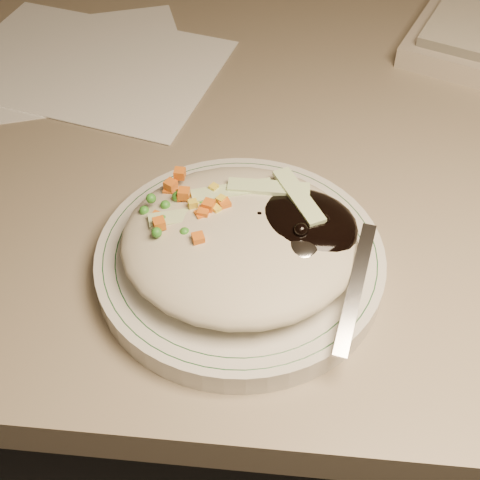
{
  "coord_description": "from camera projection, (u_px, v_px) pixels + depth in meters",
  "views": [
    {
      "loc": [
        -0.07,
        0.82,
        1.18
      ],
      "look_at": [
        -0.11,
        1.19,
        0.78
      ],
      "focal_mm": 50.0,
      "sensor_mm": 36.0,
      "label": 1
    }
  ],
  "objects": [
    {
      "name": "desk",
      "position": [
        339.0,
        263.0,
        0.84
      ],
      "size": [
        1.4,
        0.7,
        0.74
      ],
      "color": "#80725D",
      "rests_on": "ground"
    },
    {
      "name": "plate_rim",
      "position": [
        240.0,
        253.0,
        0.55
      ],
      "size": [
        0.23,
        0.23,
        0.0
      ],
      "color": "#144723",
      "rests_on": "plate"
    },
    {
      "name": "plate",
      "position": [
        240.0,
        261.0,
        0.56
      ],
      "size": [
        0.24,
        0.24,
        0.02
      ],
      "primitive_type": "cylinder",
      "color": "silver",
      "rests_on": "desk"
    },
    {
      "name": "meal",
      "position": [
        245.0,
        236.0,
        0.54
      ],
      "size": [
        0.2,
        0.19,
        0.05
      ],
      "color": "#AFA78E",
      "rests_on": "plate"
    },
    {
      "name": "papers",
      "position": [
        73.0,
        64.0,
        0.78
      ],
      "size": [
        0.38,
        0.3,
        0.0
      ],
      "color": "white",
      "rests_on": "desk"
    }
  ]
}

